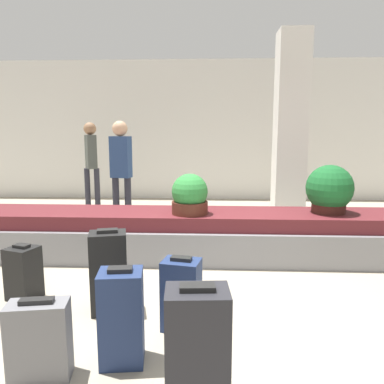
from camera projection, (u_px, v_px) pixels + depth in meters
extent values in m
plane|color=#9E937F|center=(185.00, 301.00, 3.52)|extent=(18.00, 18.00, 0.00)
cube|color=silver|center=(201.00, 131.00, 8.69)|extent=(18.00, 0.06, 3.20)
cube|color=gray|center=(192.00, 241.00, 4.77)|extent=(7.51, 0.94, 0.41)
cube|color=#5B1E23|center=(192.00, 218.00, 4.73)|extent=(7.21, 0.78, 0.18)
cube|color=silver|center=(290.00, 130.00, 6.26)|extent=(0.50, 0.50, 3.20)
cube|color=#232328|center=(197.00, 350.00, 2.11)|extent=(0.38, 0.29, 0.72)
cube|color=black|center=(197.00, 287.00, 2.05)|extent=(0.20, 0.10, 0.03)
cube|color=navy|center=(181.00, 295.00, 3.00)|extent=(0.33, 0.28, 0.57)
cube|color=black|center=(181.00, 259.00, 2.95)|extent=(0.17, 0.11, 0.03)
cube|color=black|center=(23.00, 273.00, 3.54)|extent=(0.32, 0.31, 0.50)
cube|color=black|center=(21.00, 246.00, 3.50)|extent=(0.16, 0.13, 0.03)
cube|color=black|center=(109.00, 272.00, 3.27)|extent=(0.36, 0.31, 0.72)
cube|color=black|center=(107.00, 231.00, 3.21)|extent=(0.19, 0.12, 0.03)
cube|color=slate|center=(39.00, 341.00, 2.38)|extent=(0.40, 0.25, 0.52)
cube|color=black|center=(37.00, 301.00, 2.34)|extent=(0.22, 0.10, 0.03)
cube|color=navy|center=(122.00, 317.00, 2.55)|extent=(0.32, 0.28, 0.65)
cube|color=black|center=(120.00, 270.00, 2.49)|extent=(0.17, 0.11, 0.03)
cylinder|color=#4C2319|center=(190.00, 208.00, 4.58)|extent=(0.44, 0.44, 0.15)
sphere|color=#2D7F38|center=(190.00, 192.00, 4.55)|extent=(0.44, 0.44, 0.44)
cylinder|color=#381914|center=(328.00, 207.00, 4.64)|extent=(0.41, 0.41, 0.15)
sphere|color=#195B28|center=(330.00, 188.00, 4.60)|extent=(0.57, 0.57, 0.57)
cylinder|color=#282833|center=(116.00, 203.00, 6.16)|extent=(0.11, 0.11, 0.84)
cylinder|color=#282833|center=(128.00, 203.00, 6.15)|extent=(0.11, 0.11, 0.84)
cube|color=navy|center=(121.00, 157.00, 6.04)|extent=(0.35, 0.25, 0.67)
sphere|color=tan|center=(120.00, 128.00, 5.96)|extent=(0.25, 0.25, 0.25)
cylinder|color=#282833|center=(88.00, 189.00, 7.62)|extent=(0.11, 0.11, 0.85)
cylinder|color=#282833|center=(97.00, 189.00, 7.61)|extent=(0.11, 0.11, 0.85)
cube|color=#474C47|center=(91.00, 152.00, 7.49)|extent=(0.31, 0.37, 0.67)
sphere|color=#936B4C|center=(90.00, 129.00, 7.42)|extent=(0.25, 0.25, 0.25)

